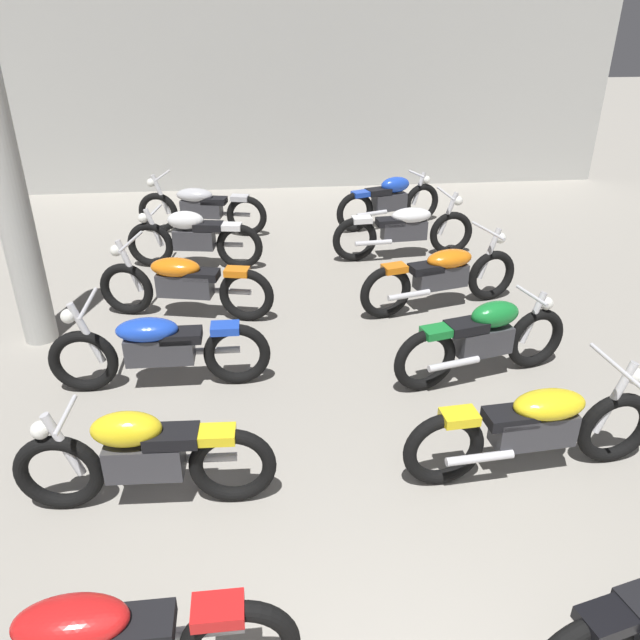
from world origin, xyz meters
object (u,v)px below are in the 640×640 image
Objects in this scene: motorcycle_right_row_3 at (442,275)px; motorcycle_left_row_4 at (193,237)px; motorcycle_left_row_3 at (184,283)px; motorcycle_right_row_1 at (535,426)px; motorcycle_right_row_2 at (484,338)px; support_pillar at (12,204)px; motorcycle_right_row_4 at (405,229)px; motorcycle_left_row_5 at (201,207)px; motorcycle_left_row_2 at (158,347)px; motorcycle_right_row_5 at (390,200)px; motorcycle_left_row_1 at (143,456)px.

motorcycle_left_row_4 is at bearing 152.17° from motorcycle_right_row_3.
motorcycle_left_row_3 is 0.99× the size of motorcycle_right_row_1.
support_pillar is at bearing 164.44° from motorcycle_right_row_2.
support_pillar is at bearing 149.36° from motorcycle_right_row_1.
motorcycle_left_row_5 is at bearing 155.71° from motorcycle_right_row_4.
support_pillar is 1.63× the size of motorcycle_left_row_4.
motorcycle_left_row_4 is 1.48m from motorcycle_left_row_5.
motorcycle_left_row_2 is 1.01× the size of motorcycle_left_row_5.
motorcycle_right_row_5 is (3.17, 1.53, 0.00)m from motorcycle_left_row_4.
motorcycle_right_row_1 is (3.06, -3.17, 0.00)m from motorcycle_left_row_3.
motorcycle_left_row_3 reaches higher than motorcycle_left_row_4.
motorcycle_left_row_1 is at bearing -178.87° from motorcycle_right_row_1.
motorcycle_right_row_4 is at bearing 89.65° from motorcycle_right_row_1.
support_pillar reaches higher than motorcycle_left_row_3.
motorcycle_right_row_4 is (4.72, 2.07, -1.15)m from support_pillar.
support_pillar is at bearing -166.57° from motorcycle_left_row_3.
motorcycle_right_row_5 is (3.16, 3.14, 0.01)m from motorcycle_left_row_3.
motorcycle_right_row_3 is (3.17, -3.15, 0.00)m from motorcycle_left_row_5.
motorcycle_left_row_1 is 0.91× the size of motorcycle_right_row_1.
support_pillar reaches higher than motorcycle_left_row_1.
motorcycle_left_row_2 is 1.00× the size of motorcycle_right_row_4.
motorcycle_left_row_2 and motorcycle_right_row_1 have the same top height.
motorcycle_left_row_3 is at bearing 85.96° from motorcycle_left_row_2.
motorcycle_right_row_2 is at bearing 25.61° from motorcycle_left_row_1.
motorcycle_right_row_4 is at bearing 28.58° from motorcycle_left_row_3.
motorcycle_right_row_4 is at bearing -24.29° from motorcycle_left_row_5.
motorcycle_left_row_5 and motorcycle_right_row_3 have the same top height.
motorcycle_left_row_2 and motorcycle_right_row_3 have the same top height.
motorcycle_left_row_1 is 0.91× the size of motorcycle_right_row_4.
motorcycle_left_row_1 is 6.31m from motorcycle_left_row_5.
motorcycle_left_row_4 is at bearing -178.51° from motorcycle_right_row_4.
motorcycle_left_row_2 is 1.02× the size of motorcycle_right_row_3.
motorcycle_right_row_5 is at bearing 25.82° from motorcycle_left_row_4.
motorcycle_right_row_1 is at bearing -91.87° from motorcycle_right_row_3.
motorcycle_left_row_2 is 1.56m from motorcycle_left_row_3.
motorcycle_right_row_3 is at bearing 24.39° from motorcycle_left_row_2.
motorcycle_right_row_2 is at bearing 87.01° from motorcycle_right_row_1.
motorcycle_left_row_1 is 3.08m from motorcycle_right_row_1.
motorcycle_right_row_1 is 4.85m from motorcycle_right_row_4.
motorcycle_right_row_3 reaches higher than motorcycle_right_row_2.
motorcycle_right_row_4 is 1.45m from motorcycle_right_row_5.
support_pillar is at bearing -176.21° from motorcycle_right_row_3.
motorcycle_left_row_1 is at bearing -90.11° from motorcycle_left_row_5.
motorcycle_right_row_5 is (3.18, 6.37, 0.00)m from motorcycle_left_row_1.
motorcycle_left_row_5 is 0.99× the size of motorcycle_right_row_4.
motorcycle_left_row_1 and motorcycle_left_row_4 have the same top height.
motorcycle_left_row_2 is at bearing -124.88° from motorcycle_right_row_5.
motorcycle_left_row_2 is 3.56m from motorcycle_right_row_1.
support_pillar reaches higher than motorcycle_left_row_2.
motorcycle_right_row_5 is at bearing 90.05° from motorcycle_right_row_3.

